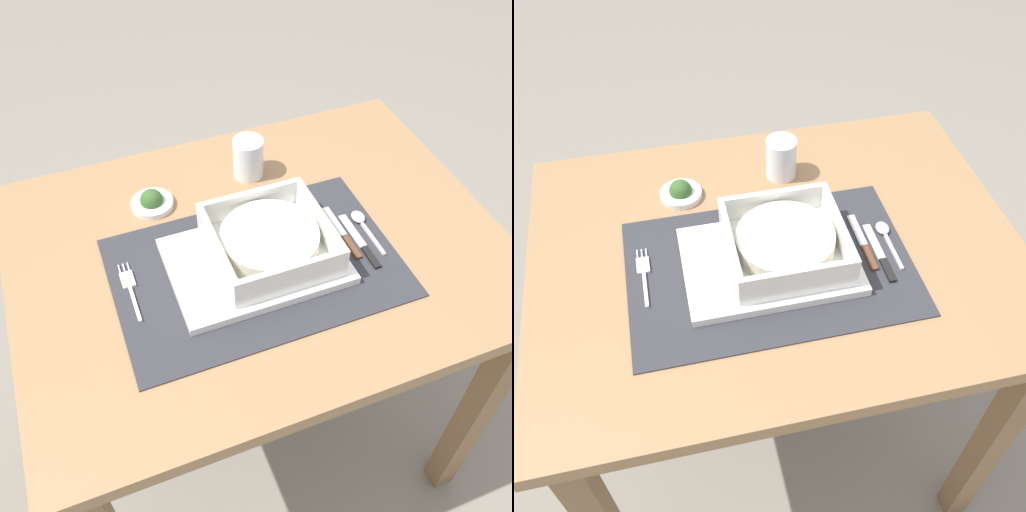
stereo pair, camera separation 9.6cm
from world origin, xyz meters
TOP-DOWN VIEW (x-y plane):
  - ground_plane at (0.00, 0.00)m, footprint 6.00×6.00m
  - dining_table at (0.00, 0.00)m, footprint 0.87×0.67m
  - placemat at (-0.02, -0.05)m, footprint 0.49×0.32m
  - serving_plate at (-0.02, -0.04)m, footprint 0.29×0.21m
  - porridge_bowl at (0.01, -0.04)m, footprint 0.20×0.20m
  - fork at (-0.24, -0.02)m, footprint 0.02×0.13m
  - spoon at (0.19, -0.02)m, footprint 0.02×0.11m
  - butter_knife at (0.17, -0.07)m, footprint 0.01×0.14m
  - bread_knife at (0.15, -0.04)m, footprint 0.01×0.13m
  - drinking_glass at (0.05, 0.19)m, footprint 0.06×0.06m
  - condiment_saucer at (-0.15, 0.17)m, footprint 0.08×0.08m

SIDE VIEW (x-z plane):
  - ground_plane at x=0.00m, z-range 0.00..0.00m
  - dining_table at x=0.00m, z-range 0.24..0.97m
  - placemat at x=-0.02m, z-range 0.73..0.73m
  - fork at x=-0.24m, z-range 0.73..0.74m
  - butter_knife at x=0.17m, z-range 0.73..0.74m
  - bread_knife at x=0.15m, z-range 0.73..0.74m
  - spoon at x=0.19m, z-range 0.73..0.74m
  - condiment_saucer at x=-0.15m, z-range 0.72..0.76m
  - serving_plate at x=-0.02m, z-range 0.73..0.75m
  - drinking_glass at x=0.05m, z-range 0.72..0.80m
  - porridge_bowl at x=0.01m, z-range 0.74..0.80m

